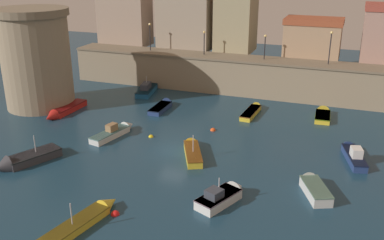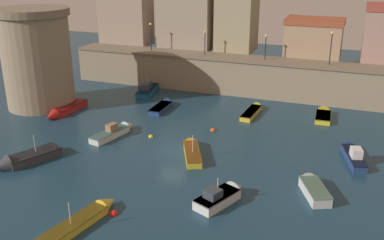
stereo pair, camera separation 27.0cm
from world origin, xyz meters
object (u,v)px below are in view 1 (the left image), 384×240
moored_boat_2 (224,195)px  fortress_tower (36,58)px  moored_boat_1 (163,106)px  moored_boat_3 (86,219)px  moored_boat_6 (253,110)px  moored_boat_7 (323,114)px  moored_boat_0 (149,87)px  moored_boat_5 (23,160)px  quay_lamp_2 (265,43)px  quay_lamp_0 (150,32)px  mooring_buoy_2 (115,215)px  quay_lamp_1 (204,39)px  moored_boat_11 (352,153)px  mooring_buoy_1 (213,131)px  moored_boat_10 (192,150)px  quay_lamp_3 (331,43)px  mooring_buoy_0 (151,137)px  moored_boat_4 (313,187)px  moored_boat_8 (63,111)px  moored_boat_9 (116,131)px

moored_boat_2 → fortress_tower: bearing=86.2°
fortress_tower → moored_boat_1: 15.43m
fortress_tower → moored_boat_3: size_ratio=1.64×
moored_boat_6 → moored_boat_7: (7.53, 1.33, 0.00)m
moored_boat_0 → moored_boat_5: moored_boat_5 is taller
quay_lamp_2 → moored_boat_1: 14.85m
quay_lamp_0 → mooring_buoy_2: 33.87m
quay_lamp_1 → moored_boat_2: 29.33m
fortress_tower → mooring_buoy_2: fortress_tower is taller
moored_boat_11 → moored_boat_0: bearing=49.4°
mooring_buoy_1 → moored_boat_0: bearing=139.3°
quay_lamp_0 → moored_boat_10: quay_lamp_0 is taller
moored_boat_0 → mooring_buoy_2: bearing=-169.8°
quay_lamp_0 → quay_lamp_2: size_ratio=1.20×
moored_boat_10 → mooring_buoy_1: size_ratio=10.75×
moored_boat_0 → moored_boat_3: size_ratio=1.03×
moored_boat_0 → quay_lamp_3: bearing=-91.9°
quay_lamp_0 → moored_boat_0: size_ratio=0.52×
mooring_buoy_0 → mooring_buoy_1: bearing=35.6°
moored_boat_6 → moored_boat_1: bearing=104.9°
moored_boat_4 → moored_boat_5: bearing=74.8°
quay_lamp_1 → moored_boat_11: (19.17, -15.80, -6.22)m
moored_boat_8 → moored_boat_10: bearing=76.1°
moored_boat_3 → quay_lamp_2: bearing=2.5°
quay_lamp_2 → moored_boat_11: size_ratio=0.51×
quay_lamp_0 → quay_lamp_2: 15.57m
mooring_buoy_2 → moored_boat_1: bearing=105.4°
moored_boat_5 → mooring_buoy_0: moored_boat_5 is taller
moored_boat_4 → moored_boat_10: size_ratio=0.79×
moored_boat_1 → mooring_buoy_1: size_ratio=9.53×
quay_lamp_1 → moored_boat_5: size_ratio=0.51×
moored_boat_5 → moored_boat_7: (22.98, 21.08, -0.10)m
quay_lamp_1 → moored_boat_9: bearing=-99.2°
fortress_tower → moored_boat_8: fortress_tower is taller
fortress_tower → moored_boat_10: 22.88m
moored_boat_8 → mooring_buoy_1: 17.34m
moored_boat_9 → quay_lamp_0: bearing=26.1°
moored_boat_0 → mooring_buoy_0: 15.81m
moored_boat_2 → moored_boat_9: 15.93m
quay_lamp_1 → moored_boat_11: bearing=-39.5°
moored_boat_4 → moored_boat_5: size_ratio=0.78×
quay_lamp_3 → moored_boat_7: size_ratio=0.84×
moored_boat_0 → moored_boat_7: 22.43m
moored_boat_3 → mooring_buoy_0: 15.03m
moored_boat_7 → moored_boat_8: (-27.44, -9.15, 0.06)m
moored_boat_10 → mooring_buoy_0: (-5.10, 2.16, -0.36)m
moored_boat_1 → mooring_buoy_2: moored_boat_1 is taller
moored_boat_3 → moored_boat_2: bearing=-41.9°
fortress_tower → quay_lamp_3: (31.24, 13.41, 1.43)m
quay_lamp_0 → quay_lamp_1: bearing=0.0°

